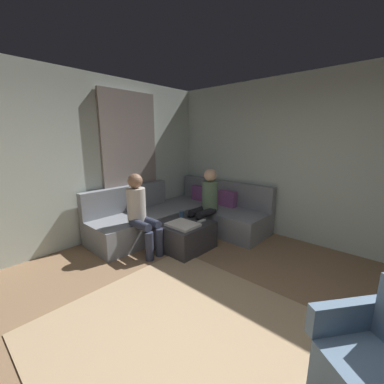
{
  "coord_description": "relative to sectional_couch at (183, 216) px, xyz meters",
  "views": [
    {
      "loc": [
        0.96,
        -1.21,
        1.71
      ],
      "look_at": [
        -1.63,
        1.63,
        0.85
      ],
      "focal_mm": 22.64,
      "sensor_mm": 36.0,
      "label": 1
    }
  ],
  "objects": [
    {
      "name": "coffee_mug",
      "position": [
        0.31,
        -0.35,
        0.19
      ],
      "size": [
        0.08,
        0.08,
        0.1
      ],
      "primitive_type": "cylinder",
      "color": "#334C72",
      "rests_on": "ottoman"
    },
    {
      "name": "sectional_couch",
      "position": [
        0.0,
        0.0,
        0.0
      ],
      "size": [
        2.1,
        2.55,
        0.87
      ],
      "color": "gray",
      "rests_on": "ground_plane"
    },
    {
      "name": "wall_left",
      "position": [
        -0.86,
        -1.88,
        1.07
      ],
      "size": [
        0.12,
        6.0,
        2.7
      ],
      "primitive_type": "cube",
      "color": "silver",
      "rests_on": "ground_plane"
    },
    {
      "name": "game_remote",
      "position": [
        0.71,
        -0.31,
        0.15
      ],
      "size": [
        0.05,
        0.15,
        0.02
      ],
      "primitive_type": "cube",
      "color": "white",
      "rests_on": "ottoman"
    },
    {
      "name": "wall_back",
      "position": [
        2.08,
        1.06,
        1.07
      ],
      "size": [
        6.0,
        0.12,
        2.7
      ],
      "primitive_type": "cube",
      "color": "silver",
      "rests_on": "ground_plane"
    },
    {
      "name": "person_on_couch_back",
      "position": [
        0.51,
        0.06,
        0.38
      ],
      "size": [
        0.3,
        0.6,
        1.2
      ],
      "rotation": [
        0.0,
        0.0,
        3.14
      ],
      "color": "black",
      "rests_on": "ground_plane"
    },
    {
      "name": "folded_blanket",
      "position": [
        0.63,
        -0.65,
        0.16
      ],
      "size": [
        0.44,
        0.36,
        0.04
      ],
      "primitive_type": "cube",
      "color": "white",
      "rests_on": "ottoman"
    },
    {
      "name": "person_on_couch_side",
      "position": [
        0.15,
        -1.05,
        0.38
      ],
      "size": [
        0.6,
        0.3,
        1.2
      ],
      "rotation": [
        0.0,
        0.0,
        -1.57
      ],
      "color": "#2D3347",
      "rests_on": "ground_plane"
    },
    {
      "name": "ground_plane",
      "position": [
        2.08,
        -1.88,
        -0.33
      ],
      "size": [
        6.0,
        6.0,
        0.1
      ],
      "primitive_type": "cube",
      "color": "#8C6B4C"
    },
    {
      "name": "ottoman",
      "position": [
        0.53,
        -0.53,
        -0.07
      ],
      "size": [
        0.76,
        0.76,
        0.42
      ],
      "primitive_type": "cube",
      "color": "#333338",
      "rests_on": "ground_plane"
    },
    {
      "name": "area_rug",
      "position": [
        1.88,
        -1.78,
        -0.27
      ],
      "size": [
        2.6,
        2.2,
        0.01
      ],
      "primitive_type": "cube",
      "color": "tan",
      "rests_on": "ground_plane"
    },
    {
      "name": "curtain_panel",
      "position": [
        -0.76,
        -0.58,
        0.97
      ],
      "size": [
        0.06,
        1.1,
        2.5
      ],
      "primitive_type": "cube",
      "color": "gray",
      "rests_on": "ground_plane"
    }
  ]
}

